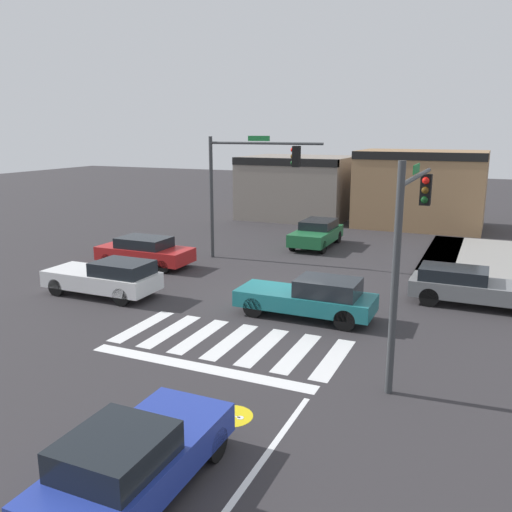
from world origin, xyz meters
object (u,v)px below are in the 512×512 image
(car_teal, at_px, (311,297))
(car_green, at_px, (317,233))
(traffic_signal_northwest, at_px, (248,174))
(traffic_signal_southeast, at_px, (411,224))
(car_red, at_px, (145,251))
(car_white, at_px, (106,277))
(car_blue, at_px, (133,461))
(car_gray, at_px, (472,286))

(car_teal, bearing_deg, car_green, -73.42)
(traffic_signal_northwest, height_order, traffic_signal_southeast, traffic_signal_northwest)
(car_red, bearing_deg, car_green, 51.09)
(traffic_signal_northwest, distance_m, car_white, 8.66)
(traffic_signal_southeast, xyz_separation_m, car_white, (-11.52, 1.49, -3.12))
(car_blue, distance_m, car_teal, 10.18)
(car_blue, height_order, car_white, car_white)
(traffic_signal_southeast, bearing_deg, car_green, 26.72)
(traffic_signal_southeast, distance_m, car_gray, 6.91)
(car_red, bearing_deg, traffic_signal_southeast, -25.00)
(car_blue, distance_m, car_green, 21.75)
(car_gray, relative_size, car_teal, 1.00)
(car_gray, bearing_deg, car_teal, -143.65)
(traffic_signal_northwest, height_order, car_white, traffic_signal_northwest)
(car_red, xyz_separation_m, car_white, (1.41, -4.54, 0.02))
(traffic_signal_northwest, relative_size, traffic_signal_southeast, 1.07)
(car_white, bearing_deg, car_red, -72.69)
(traffic_signal_northwest, relative_size, car_gray, 1.27)
(car_red, height_order, car_green, car_green)
(traffic_signal_southeast, distance_m, car_white, 12.03)
(car_white, relative_size, car_teal, 0.96)
(car_blue, relative_size, car_white, 0.92)
(car_blue, height_order, car_red, car_blue)
(traffic_signal_southeast, relative_size, car_red, 1.25)
(car_blue, relative_size, car_red, 0.92)
(traffic_signal_northwest, bearing_deg, traffic_signal_southeast, -45.19)
(car_gray, bearing_deg, car_red, 179.73)
(car_white, height_order, car_teal, car_white)
(car_blue, xyz_separation_m, car_teal, (-0.10, 10.18, 0.01))
(car_red, relative_size, car_teal, 0.96)
(car_red, distance_m, car_gray, 14.45)
(traffic_signal_northwest, bearing_deg, car_green, 65.74)
(car_green, height_order, car_gray, car_green)
(car_teal, bearing_deg, car_white, 5.64)
(traffic_signal_northwest, distance_m, car_green, 6.15)
(car_red, relative_size, car_green, 1.03)
(traffic_signal_southeast, relative_size, car_gray, 1.19)
(traffic_signal_northwest, distance_m, car_red, 6.11)
(car_red, distance_m, car_green, 9.71)
(car_red, relative_size, car_white, 1.00)
(traffic_signal_northwest, xyz_separation_m, car_green, (2.08, 4.61, -3.51))
(car_red, bearing_deg, car_gray, -0.27)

